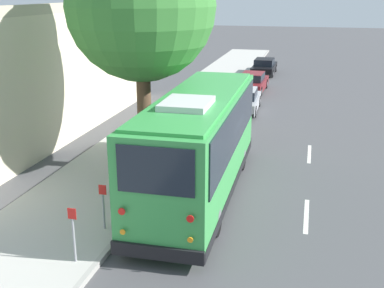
{
  "coord_description": "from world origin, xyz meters",
  "views": [
    {
      "loc": [
        -15.11,
        -3.15,
        6.56
      ],
      "look_at": [
        0.84,
        0.81,
        1.3
      ],
      "focal_mm": 45.0,
      "sensor_mm": 36.0,
      "label": 1
    }
  ],
  "objects_px": {
    "sign_post_far": "(103,206)",
    "parked_sedan_silver": "(243,101)",
    "parked_sedan_black": "(264,67)",
    "fire_hydrant": "(191,127)",
    "sign_post_near": "(74,234)",
    "shuttle_bus": "(199,140)",
    "parked_sedan_maroon": "(253,83)"
  },
  "relations": [
    {
      "from": "sign_post_far",
      "to": "parked_sedan_silver",
      "type": "bearing_deg",
      "value": -6.34
    },
    {
      "from": "parked_sedan_black",
      "to": "fire_hydrant",
      "type": "distance_m",
      "value": 19.01
    },
    {
      "from": "sign_post_near",
      "to": "fire_hydrant",
      "type": "relative_size",
      "value": 1.77
    },
    {
      "from": "sign_post_near",
      "to": "fire_hydrant",
      "type": "xyz_separation_m",
      "value": [
        11.15,
        -0.14,
        -0.34
      ]
    },
    {
      "from": "sign_post_far",
      "to": "fire_hydrant",
      "type": "relative_size",
      "value": 1.64
    },
    {
      "from": "parked_sedan_silver",
      "to": "parked_sedan_black",
      "type": "distance_m",
      "value": 13.02
    },
    {
      "from": "sign_post_far",
      "to": "fire_hydrant",
      "type": "height_order",
      "value": "sign_post_far"
    },
    {
      "from": "sign_post_near",
      "to": "parked_sedan_black",
      "type": "bearing_deg",
      "value": -3.02
    },
    {
      "from": "parked_sedan_silver",
      "to": "sign_post_far",
      "type": "bearing_deg",
      "value": 172.21
    },
    {
      "from": "sign_post_near",
      "to": "shuttle_bus",
      "type": "bearing_deg",
      "value": -21.38
    },
    {
      "from": "shuttle_bus",
      "to": "parked_sedan_silver",
      "type": "distance_m",
      "value": 12.13
    },
    {
      "from": "parked_sedan_silver",
      "to": "sign_post_near",
      "type": "relative_size",
      "value": 3.0
    },
    {
      "from": "parked_sedan_maroon",
      "to": "sign_post_far",
      "type": "relative_size",
      "value": 3.43
    },
    {
      "from": "parked_sedan_silver",
      "to": "parked_sedan_black",
      "type": "xyz_separation_m",
      "value": [
        13.02,
        0.11,
        -0.01
      ]
    },
    {
      "from": "shuttle_bus",
      "to": "parked_sedan_silver",
      "type": "bearing_deg",
      "value": 0.71
    },
    {
      "from": "shuttle_bus",
      "to": "fire_hydrant",
      "type": "relative_size",
      "value": 11.83
    },
    {
      "from": "parked_sedan_silver",
      "to": "parked_sedan_maroon",
      "type": "height_order",
      "value": "parked_sedan_silver"
    },
    {
      "from": "shuttle_bus",
      "to": "fire_hydrant",
      "type": "distance_m",
      "value": 6.53
    },
    {
      "from": "fire_hydrant",
      "to": "sign_post_far",
      "type": "bearing_deg",
      "value": 179.12
    },
    {
      "from": "parked_sedan_black",
      "to": "sign_post_far",
      "type": "bearing_deg",
      "value": 177.51
    },
    {
      "from": "shuttle_bus",
      "to": "sign_post_near",
      "type": "bearing_deg",
      "value": 158.05
    },
    {
      "from": "shuttle_bus",
      "to": "sign_post_far",
      "type": "xyz_separation_m",
      "value": [
        -3.27,
        1.97,
        -1.1
      ]
    },
    {
      "from": "parked_sedan_black",
      "to": "sign_post_near",
      "type": "height_order",
      "value": "sign_post_near"
    },
    {
      "from": "parked_sedan_maroon",
      "to": "parked_sedan_black",
      "type": "relative_size",
      "value": 0.97
    },
    {
      "from": "parked_sedan_maroon",
      "to": "parked_sedan_black",
      "type": "distance_m",
      "value": 7.35
    },
    {
      "from": "parked_sedan_maroon",
      "to": "sign_post_far",
      "type": "height_order",
      "value": "sign_post_far"
    },
    {
      "from": "parked_sedan_maroon",
      "to": "sign_post_near",
      "type": "relative_size",
      "value": 3.17
    },
    {
      "from": "sign_post_near",
      "to": "parked_sedan_silver",
      "type": "bearing_deg",
      "value": -5.69
    },
    {
      "from": "sign_post_near",
      "to": "fire_hydrant",
      "type": "bearing_deg",
      "value": -0.74
    },
    {
      "from": "parked_sedan_silver",
      "to": "sign_post_far",
      "type": "relative_size",
      "value": 3.25
    },
    {
      "from": "parked_sedan_black",
      "to": "sign_post_far",
      "type": "height_order",
      "value": "sign_post_far"
    },
    {
      "from": "parked_sedan_maroon",
      "to": "sign_post_near",
      "type": "distance_m",
      "value": 22.82
    }
  ]
}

